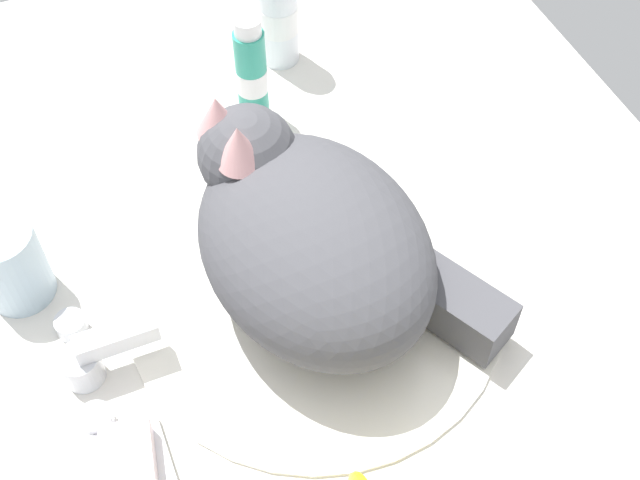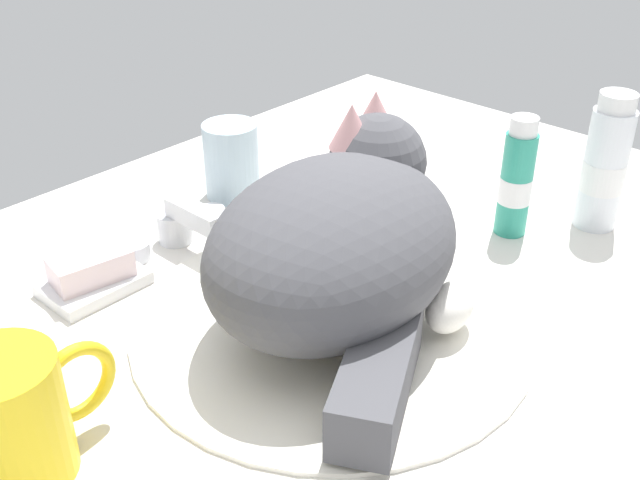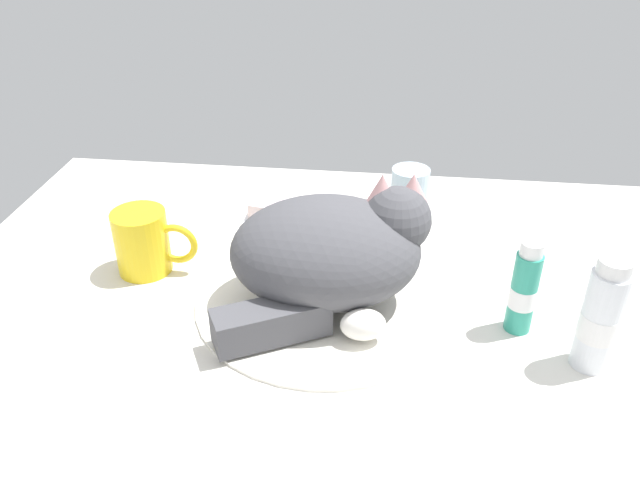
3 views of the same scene
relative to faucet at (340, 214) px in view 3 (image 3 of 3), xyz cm
name	(u,v)px [view 3 (image 3 of 3)]	position (x,y,z in cm)	size (l,w,h in cm)	color
ground_plane	(325,310)	(0.00, -20.56, -3.66)	(110.00, 82.50, 3.00)	silver
sink_basin	(325,298)	(0.00, -20.56, -1.74)	(34.79, 34.79, 0.86)	white
faucet	(340,214)	(0.00, 0.00, 0.00)	(12.66, 8.88, 5.23)	silver
cat	(332,251)	(0.90, -20.66, 5.90)	(27.51, 25.74, 16.51)	#4C4C51
coffee_mug	(144,242)	(-26.39, -16.01, 2.52)	(11.97, 7.65, 9.36)	yellow
rinse_cup	(409,194)	(11.00, 4.40, 2.14)	(6.16, 6.16, 8.61)	silver
soap_dish	(273,220)	(-10.80, -0.50, -1.56)	(9.00, 6.40, 1.20)	white
soap_bar	(273,210)	(-10.80, -0.50, 0.33)	(7.09, 4.04, 2.58)	silver
toothpaste_bottle	(524,290)	(24.88, -23.44, 3.78)	(3.35, 3.35, 12.79)	teal
mouthwash_bottle	(600,318)	(32.35, -29.26, 4.69)	(4.47, 4.47, 14.66)	white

